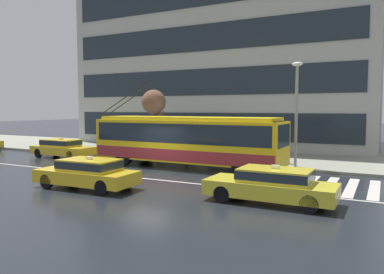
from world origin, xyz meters
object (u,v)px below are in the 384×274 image
object	(u,v)px
taxi_queued_behind_bus	(62,147)
pedestrian_approaching_curb	(160,132)
taxi_oncoming_near	(88,172)
street_lamp	(296,104)
trolleybus	(186,140)
bus_shelter	(182,127)
taxi_oncoming_far	(272,184)
street_tree_bare	(154,104)
pedestrian_walking_past	(284,148)
pedestrian_at_shelter	(186,135)

from	to	relation	value
taxi_queued_behind_bus	pedestrian_approaching_curb	xyz separation A→B (m)	(5.70, 3.82, 1.04)
taxi_oncoming_near	street_lamp	bearing A→B (deg)	53.80
trolleybus	bus_shelter	world-z (taller)	trolleybus
taxi_oncoming_far	trolleybus	bearing A→B (deg)	138.83
street_lamp	street_tree_bare	bearing A→B (deg)	166.80
taxi_oncoming_far	pedestrian_approaching_curb	distance (m)	14.47
trolleybus	pedestrian_approaching_curb	size ratio (longest dim) A/B	6.15
pedestrian_approaching_curb	street_tree_bare	world-z (taller)	street_tree_bare
pedestrian_walking_past	street_lamp	world-z (taller)	street_lamp
taxi_oncoming_near	pedestrian_walking_past	bearing A→B (deg)	60.18
pedestrian_approaching_curb	pedestrian_walking_past	distance (m)	9.03
taxi_oncoming_near	pedestrian_at_shelter	world-z (taller)	pedestrian_at_shelter
bus_shelter	pedestrian_at_shelter	bearing A→B (deg)	-54.81
taxi_oncoming_far	street_tree_bare	xyz separation A→B (m)	(-12.08, 10.77, 3.08)
trolleybus	pedestrian_at_shelter	distance (m)	2.40
street_tree_bare	taxi_queued_behind_bus	bearing A→B (deg)	-131.41
taxi_oncoming_far	pedestrian_approaching_curb	xyz separation A→B (m)	(-10.79, 9.59, 1.04)
bus_shelter	street_lamp	world-z (taller)	street_lamp
trolleybus	taxi_oncoming_near	size ratio (longest dim) A/B	2.66
taxi_oncoming_near	pedestrian_approaching_curb	xyz separation A→B (m)	(-3.10, 10.75, 1.04)
pedestrian_walking_past	street_tree_bare	size ratio (longest dim) A/B	0.34
pedestrian_at_shelter	pedestrian_walking_past	world-z (taller)	pedestrian_at_shelter
pedestrian_at_shelter	street_tree_bare	size ratio (longest dim) A/B	0.43
taxi_queued_behind_bus	street_tree_bare	world-z (taller)	street_tree_bare
pedestrian_approaching_curb	pedestrian_walking_past	xyz separation A→B (m)	(9.00, -0.47, -0.65)
taxi_oncoming_far	street_lamp	size ratio (longest dim) A/B	0.80
street_tree_bare	pedestrian_approaching_curb	bearing A→B (deg)	-42.29
trolleybus	bus_shelter	bearing A→B (deg)	121.72
taxi_oncoming_near	street_tree_bare	bearing A→B (deg)	110.23
bus_shelter	pedestrian_approaching_curb	bearing A→B (deg)	-176.09
bus_shelter	pedestrian_walking_past	xyz separation A→B (m)	(7.26, -0.58, -1.01)
taxi_oncoming_far	pedestrian_approaching_curb	bearing A→B (deg)	138.36
bus_shelter	street_lamp	xyz separation A→B (m)	(8.17, -1.57, 1.56)
taxi_queued_behind_bus	pedestrian_approaching_curb	world-z (taller)	pedestrian_approaching_curb
trolleybus	pedestrian_at_shelter	world-z (taller)	trolleybus
taxi_queued_behind_bus	pedestrian_approaching_curb	distance (m)	6.94
taxi_oncoming_near	taxi_oncoming_far	world-z (taller)	same
trolleybus	taxi_oncoming_near	world-z (taller)	trolleybus
pedestrian_approaching_curb	street_tree_bare	distance (m)	2.69
taxi_queued_behind_bus	street_lamp	distance (m)	16.06
taxi_oncoming_near	bus_shelter	bearing A→B (deg)	97.13
taxi_oncoming_near	taxi_queued_behind_bus	xyz separation A→B (m)	(-8.80, 6.93, 0.00)
taxi_oncoming_near	pedestrian_at_shelter	size ratio (longest dim) A/B	2.25
bus_shelter	taxi_oncoming_far	bearing A→B (deg)	-47.03
pedestrian_approaching_curb	street_lamp	world-z (taller)	street_lamp
taxi_queued_behind_bus	street_tree_bare	size ratio (longest dim) A/B	1.01
bus_shelter	pedestrian_walking_past	size ratio (longest dim) A/B	2.25
bus_shelter	pedestrian_approaching_curb	size ratio (longest dim) A/B	1.85
trolleybus	pedestrian_walking_past	distance (m)	5.90
trolleybus	taxi_queued_behind_bus	world-z (taller)	trolleybus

